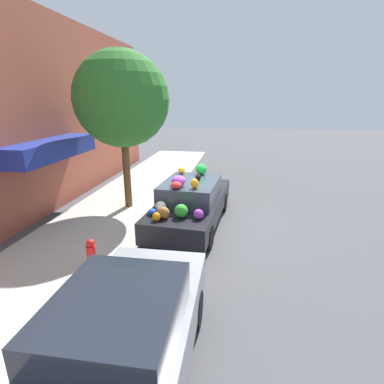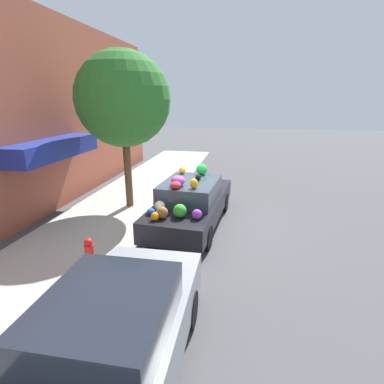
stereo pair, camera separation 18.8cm
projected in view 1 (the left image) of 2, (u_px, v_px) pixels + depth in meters
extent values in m
plane|color=#4C4C4F|center=(193.00, 224.00, 9.08)|extent=(60.00, 60.00, 0.00)
cube|color=#B2ADA3|center=(109.00, 217.00, 9.48)|extent=(24.00, 3.20, 0.11)
cube|color=#9E4C38|center=(29.00, 116.00, 8.90)|extent=(18.00, 0.30, 6.32)
cube|color=navy|center=(53.00, 149.00, 9.11)|extent=(3.67, 0.90, 0.55)
cylinder|color=brown|center=(127.00, 171.00, 9.95)|extent=(0.24, 0.24, 2.48)
sphere|color=#2D7228|center=(122.00, 99.00, 9.27)|extent=(2.95, 2.95, 2.95)
cylinder|color=red|center=(92.00, 257.00, 6.46)|extent=(0.20, 0.20, 0.55)
sphere|color=red|center=(90.00, 243.00, 6.36)|extent=(0.18, 0.18, 0.18)
cube|color=black|center=(192.00, 206.00, 8.91)|extent=(4.56, 2.00, 0.56)
cube|color=#333D47|center=(191.00, 190.00, 8.57)|extent=(2.11, 1.62, 0.54)
cylinder|color=black|center=(180.00, 199.00, 10.44)|extent=(0.63, 0.23, 0.62)
cylinder|color=black|center=(224.00, 202.00, 10.09)|extent=(0.63, 0.23, 0.62)
cylinder|color=black|center=(151.00, 231.00, 7.89)|extent=(0.63, 0.23, 0.62)
cylinder|color=black|center=(209.00, 237.00, 7.54)|extent=(0.63, 0.23, 0.62)
sphere|color=white|center=(161.00, 207.00, 7.66)|extent=(0.37, 0.37, 0.28)
sphere|color=white|center=(160.00, 213.00, 7.39)|extent=(0.23, 0.23, 0.17)
ellipsoid|color=#965A31|center=(193.00, 182.00, 9.93)|extent=(0.35, 0.43, 0.27)
sphere|color=gold|center=(182.00, 170.00, 9.29)|extent=(0.29, 0.29, 0.21)
sphere|color=green|center=(181.00, 211.00, 7.30)|extent=(0.43, 0.43, 0.33)
sphere|color=#A83EC9|center=(198.00, 214.00, 7.21)|extent=(0.31, 0.31, 0.24)
sphere|color=orange|center=(156.00, 217.00, 7.12)|extent=(0.26, 0.26, 0.20)
ellipsoid|color=green|center=(211.00, 181.00, 10.28)|extent=(0.16, 0.14, 0.14)
ellipsoid|color=purple|center=(179.00, 181.00, 8.01)|extent=(0.43, 0.42, 0.27)
ellipsoid|color=blue|center=(152.00, 212.00, 7.48)|extent=(0.28, 0.28, 0.16)
ellipsoid|color=red|center=(176.00, 185.00, 7.76)|extent=(0.34, 0.34, 0.19)
sphere|color=green|center=(201.00, 169.00, 9.16)|extent=(0.45, 0.45, 0.33)
ellipsoid|color=orange|center=(195.00, 184.00, 7.77)|extent=(0.22, 0.23, 0.26)
sphere|color=black|center=(198.00, 178.00, 8.56)|extent=(0.21, 0.21, 0.16)
sphere|color=#975C2B|center=(164.00, 213.00, 7.24)|extent=(0.41, 0.41, 0.29)
sphere|color=blue|center=(215.00, 182.00, 9.75)|extent=(0.46, 0.46, 0.33)
cube|color=gray|center=(125.00, 345.00, 3.85)|extent=(3.93, 1.72, 0.65)
cube|color=#1E232D|center=(117.00, 316.00, 3.53)|extent=(1.78, 1.49, 0.53)
cylinder|color=black|center=(110.00, 300.00, 5.20)|extent=(0.62, 0.19, 0.61)
cylinder|color=black|center=(196.00, 309.00, 4.98)|extent=(0.62, 0.19, 0.61)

